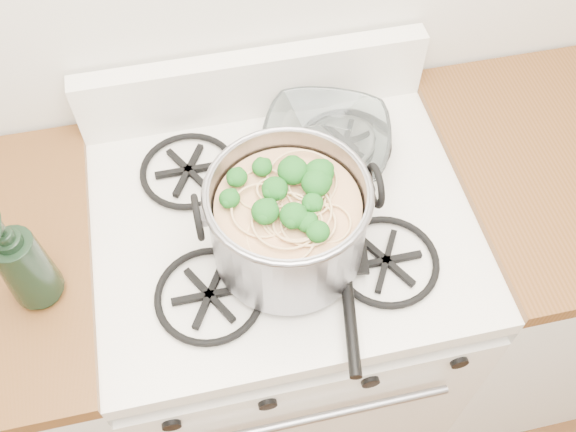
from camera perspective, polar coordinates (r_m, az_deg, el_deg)
The scene contains 6 objects.
gas_range at distance 1.69m, azimuth -0.35°, elevation -9.02°, with size 0.76×0.66×0.92m.
counter_left at distance 1.71m, azimuth -17.54°, elevation -11.45°, with size 0.25×0.65×0.92m.
stock_pot at distance 1.15m, azimuth 0.00°, elevation -0.56°, with size 0.32×0.29×0.20m.
spatula at distance 1.22m, azimuth 4.92°, elevation -2.78°, with size 0.29×0.31×0.02m, color black, non-canonical shape.
glass_bowl at distance 1.36m, azimuth 3.37°, elevation 6.01°, with size 0.11×0.11×0.03m, color white.
bottle at distance 1.17m, azimuth -22.67°, elevation -3.60°, with size 0.09×0.09×0.24m, color black.
Camera 1 is at (-0.15, 0.55, 1.97)m, focal length 40.00 mm.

